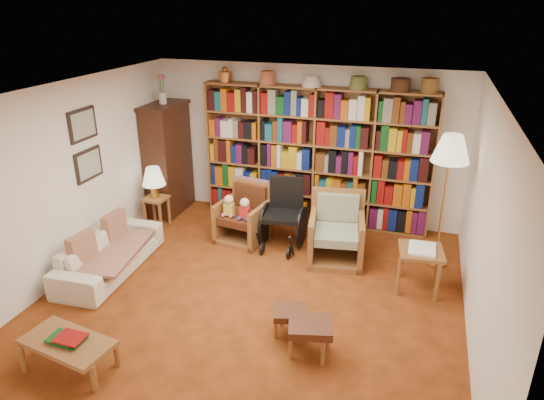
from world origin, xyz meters
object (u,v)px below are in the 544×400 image
at_px(side_table_lamp, 156,206).
at_px(coffee_table, 68,344).
at_px(sofa, 110,253).
at_px(side_table_papers, 421,256).
at_px(footstool_a, 291,314).
at_px(armchair_leather, 245,216).
at_px(wheelchair, 284,216).
at_px(armchair_sage, 338,234).
at_px(footstool_b, 310,329).
at_px(floor_lamp, 451,154).

xyz_separation_m(side_table_lamp, coffee_table, (0.86, -3.18, -0.06)).
height_order(sofa, side_table_papers, side_table_papers).
bearing_deg(side_table_papers, sofa, -168.64).
relative_size(sofa, footstool_a, 3.93).
bearing_deg(armchair_leather, wheelchair, -4.06).
relative_size(side_table_papers, footstool_a, 1.32).
distance_m(armchair_leather, armchair_sage, 1.47).
bearing_deg(wheelchair, footstool_b, -67.17).
xyz_separation_m(armchair_sage, floor_lamp, (1.35, 0.22, 1.23)).
height_order(armchair_leather, coffee_table, armchair_leather).
bearing_deg(side_table_lamp, coffee_table, -74.89).
xyz_separation_m(floor_lamp, footstool_b, (-1.23, -2.35, -1.28)).
distance_m(sofa, armchair_leather, 2.04).
bearing_deg(coffee_table, armchair_sage, 55.76).
distance_m(wheelchair, footstool_b, 2.46).
relative_size(side_table_papers, coffee_table, 0.61).
xyz_separation_m(side_table_papers, coffee_table, (-3.23, -2.56, -0.17)).
xyz_separation_m(sofa, footstool_a, (2.70, -0.57, 0.00)).
distance_m(sofa, side_table_papers, 4.07).
xyz_separation_m(armchair_leather, coffee_table, (-0.63, -3.25, -0.06)).
xyz_separation_m(armchair_leather, side_table_papers, (2.59, -0.69, 0.11)).
bearing_deg(sofa, floor_lamp, -73.02).
relative_size(side_table_lamp, footstool_a, 1.11).
xyz_separation_m(footstool_a, coffee_table, (-1.94, -1.19, 0.04)).
relative_size(sofa, side_table_papers, 2.99).
relative_size(footstool_b, coffee_table, 0.54).
distance_m(side_table_papers, footstool_a, 1.89).
distance_m(side_table_papers, footstool_b, 1.92).
bearing_deg(wheelchair, armchair_sage, -9.06).
height_order(side_table_lamp, armchair_leather, armchair_leather).
bearing_deg(footstool_b, wheelchair, 112.83).
relative_size(armchair_sage, footstool_b, 1.80).
bearing_deg(armchair_sage, side_table_papers, -24.28).
xyz_separation_m(floor_lamp, side_table_papers, (-0.22, -0.73, -1.12)).
distance_m(sofa, floor_lamp, 4.67).
distance_m(armchair_sage, floor_lamp, 1.84).
xyz_separation_m(side_table_lamp, armchair_leather, (1.49, 0.07, -0.00)).
height_order(armchair_leather, footstool_b, armchair_leather).
distance_m(sofa, footstool_a, 2.76).
bearing_deg(side_table_papers, floor_lamp, 73.58).
height_order(floor_lamp, footstool_b, floor_lamp).
distance_m(wheelchair, floor_lamp, 2.46).
height_order(sofa, side_table_lamp, sofa).
bearing_deg(side_table_lamp, armchair_sage, -2.02).
relative_size(floor_lamp, side_table_papers, 3.10).
distance_m(footstool_a, footstool_b, 0.37).
bearing_deg(floor_lamp, footstool_b, -117.66).
bearing_deg(side_table_papers, armchair_leather, 165.12).
bearing_deg(armchair_sage, footstool_b, -86.80).
bearing_deg(coffee_table, footstool_b, 23.18).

